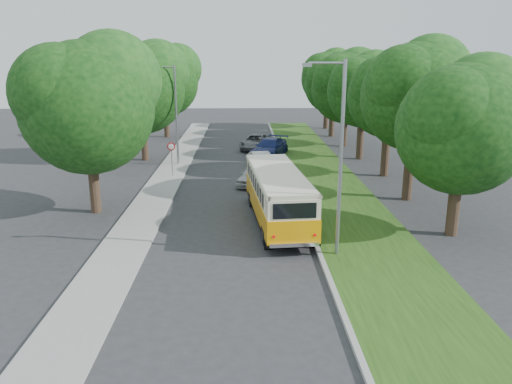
{
  "coord_description": "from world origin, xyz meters",
  "views": [
    {
      "loc": [
        0.42,
        -21.84,
        8.08
      ],
      "look_at": [
        1.05,
        2.36,
        1.5
      ],
      "focal_mm": 35.0,
      "sensor_mm": 36.0,
      "label": 1
    }
  ],
  "objects_px": {
    "lamppost_near": "(339,154)",
    "car_silver": "(255,175)",
    "vintage_bus": "(278,197)",
    "car_white": "(261,161)",
    "lamppost_far": "(175,111)",
    "car_blue": "(270,148)",
    "car_grey": "(256,142)"
  },
  "relations": [
    {
      "from": "lamppost_near",
      "to": "lamppost_far",
      "type": "distance_m",
      "value": 20.53
    },
    {
      "from": "lamppost_near",
      "to": "car_blue",
      "type": "bearing_deg",
      "value": 94.19
    },
    {
      "from": "lamppost_far",
      "to": "car_white",
      "type": "relative_size",
      "value": 1.99
    },
    {
      "from": "vintage_bus",
      "to": "car_grey",
      "type": "relative_size",
      "value": 1.93
    },
    {
      "from": "lamppost_far",
      "to": "vintage_bus",
      "type": "height_order",
      "value": "lamppost_far"
    },
    {
      "from": "car_blue",
      "to": "lamppost_near",
      "type": "bearing_deg",
      "value": -64.86
    },
    {
      "from": "lamppost_far",
      "to": "car_silver",
      "type": "relative_size",
      "value": 1.96
    },
    {
      "from": "car_silver",
      "to": "car_blue",
      "type": "height_order",
      "value": "car_blue"
    },
    {
      "from": "vintage_bus",
      "to": "car_grey",
      "type": "bearing_deg",
      "value": 86.64
    },
    {
      "from": "lamppost_near",
      "to": "car_blue",
      "type": "height_order",
      "value": "lamppost_near"
    },
    {
      "from": "car_silver",
      "to": "car_white",
      "type": "distance_m",
      "value": 4.67
    },
    {
      "from": "vintage_bus",
      "to": "car_silver",
      "type": "bearing_deg",
      "value": 91.81
    },
    {
      "from": "lamppost_near",
      "to": "vintage_bus",
      "type": "distance_m",
      "value": 5.74
    },
    {
      "from": "vintage_bus",
      "to": "car_blue",
      "type": "height_order",
      "value": "vintage_bus"
    },
    {
      "from": "car_blue",
      "to": "car_grey",
      "type": "bearing_deg",
      "value": 127.75
    },
    {
      "from": "vintage_bus",
      "to": "car_grey",
      "type": "distance_m",
      "value": 20.77
    },
    {
      "from": "car_white",
      "to": "car_blue",
      "type": "relative_size",
      "value": 0.72
    },
    {
      "from": "car_white",
      "to": "car_blue",
      "type": "xyz_separation_m",
      "value": [
        0.87,
        4.71,
        0.13
      ]
    },
    {
      "from": "vintage_bus",
      "to": "lamppost_far",
      "type": "bearing_deg",
      "value": 110.88
    },
    {
      "from": "lamppost_near",
      "to": "vintage_bus",
      "type": "height_order",
      "value": "lamppost_near"
    },
    {
      "from": "vintage_bus",
      "to": "lamppost_near",
      "type": "bearing_deg",
      "value": -69.53
    },
    {
      "from": "car_blue",
      "to": "lamppost_far",
      "type": "bearing_deg",
      "value": -136.11
    },
    {
      "from": "car_silver",
      "to": "car_grey",
      "type": "relative_size",
      "value": 0.81
    },
    {
      "from": "lamppost_far",
      "to": "vintage_bus",
      "type": "distance_m",
      "value": 15.89
    },
    {
      "from": "lamppost_near",
      "to": "car_silver",
      "type": "relative_size",
      "value": 2.09
    },
    {
      "from": "lamppost_far",
      "to": "car_grey",
      "type": "relative_size",
      "value": 1.59
    },
    {
      "from": "car_white",
      "to": "car_blue",
      "type": "bearing_deg",
      "value": 69.22
    },
    {
      "from": "car_blue",
      "to": "car_silver",
      "type": "bearing_deg",
      "value": -77.79
    },
    {
      "from": "car_blue",
      "to": "car_grey",
      "type": "relative_size",
      "value": 1.1
    },
    {
      "from": "lamppost_far",
      "to": "lamppost_near",
      "type": "bearing_deg",
      "value": -64.29
    },
    {
      "from": "vintage_bus",
      "to": "car_white",
      "type": "distance_m",
      "value": 12.5
    },
    {
      "from": "vintage_bus",
      "to": "car_white",
      "type": "height_order",
      "value": "vintage_bus"
    }
  ]
}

